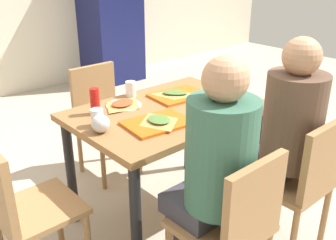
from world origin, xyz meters
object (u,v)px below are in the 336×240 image
at_px(plastic_cup_b, 213,116).
at_px(foil_bundle, 101,124).
at_px(main_table, 168,124).
at_px(tray_red_far, 179,95).
at_px(paper_plate_center, 124,105).
at_px(tray_red_near, 157,123).
at_px(chair_left_end, 21,205).
at_px(plastic_cup_c, 97,118).
at_px(soda_can, 220,82).
at_px(chair_near_right, 303,179).
at_px(paper_plate_near_edge, 214,111).
at_px(pizza_slice_a, 159,120).
at_px(pizza_slice_b, 175,93).
at_px(person_in_red, 214,165).
at_px(person_in_brown_jacket, 286,130).
at_px(pizza_slice_c, 123,104).
at_px(plastic_cup_a, 131,89).
at_px(condiment_bottle, 95,101).
at_px(chair_near_left, 234,224).
at_px(drink_fridge, 110,11).
at_px(chair_far_side, 101,112).

height_order(plastic_cup_b, foil_bundle, same).
height_order(main_table, tray_red_far, tray_red_far).
height_order(tray_red_far, paper_plate_center, tray_red_far).
bearing_deg(tray_red_near, tray_red_far, 32.66).
relative_size(main_table, plastic_cup_b, 11.67).
relative_size(chair_left_end, plastic_cup_c, 8.59).
height_order(tray_red_far, plastic_cup_c, plastic_cup_c).
distance_m(plastic_cup_b, soda_can, 0.59).
relative_size(chair_near_right, paper_plate_near_edge, 3.91).
height_order(pizza_slice_a, pizza_slice_b, same).
relative_size(person_in_red, person_in_brown_jacket, 1.00).
bearing_deg(person_in_red, plastic_cup_b, 43.41).
bearing_deg(paper_plate_near_edge, main_table, 128.32).
distance_m(pizza_slice_c, plastic_cup_b, 0.60).
relative_size(person_in_brown_jacket, plastic_cup_a, 12.69).
height_order(pizza_slice_a, condiment_bottle, condiment_bottle).
xyz_separation_m(chair_left_end, paper_plate_center, (0.79, 0.22, 0.26)).
relative_size(chair_near_left, plastic_cup_a, 8.59).
bearing_deg(tray_red_near, pizza_slice_b, 35.31).
bearing_deg(soda_can, foil_bundle, -177.67).
distance_m(paper_plate_near_edge, drink_fridge, 3.35).
bearing_deg(pizza_slice_c, chair_near_right, -64.64).
relative_size(chair_far_side, plastic_cup_a, 8.59).
bearing_deg(foil_bundle, plastic_cup_b, -31.53).
bearing_deg(plastic_cup_a, condiment_bottle, -160.96).
distance_m(pizza_slice_b, pizza_slice_c, 0.37).
distance_m(chair_far_side, person_in_red, 1.48).
bearing_deg(pizza_slice_c, foil_bundle, -142.51).
bearing_deg(paper_plate_center, tray_red_near, -94.60).
relative_size(chair_near_right, plastic_cup_b, 8.59).
relative_size(main_table, person_in_red, 0.92).
height_order(pizza_slice_a, plastic_cup_a, plastic_cup_a).
distance_m(pizza_slice_a, pizza_slice_c, 0.37).
bearing_deg(paper_plate_center, main_table, -51.68).
height_order(chair_left_end, foil_bundle, foil_bundle).
bearing_deg(condiment_bottle, main_table, -30.29).
bearing_deg(person_in_red, pizza_slice_a, 79.32).
height_order(plastic_cup_a, condiment_bottle, condiment_bottle).
xyz_separation_m(tray_red_near, plastic_cup_b, (0.23, -0.20, 0.04)).
height_order(main_table, plastic_cup_a, plastic_cup_a).
height_order(main_table, soda_can, soda_can).
height_order(person_in_brown_jacket, soda_can, person_in_brown_jacket).
bearing_deg(person_in_red, chair_left_end, 136.26).
bearing_deg(pizza_slice_a, plastic_cup_a, 71.02).
distance_m(chair_left_end, plastic_cup_a, 1.05).
distance_m(tray_red_near, plastic_cup_b, 0.31).
height_order(person_in_brown_jacket, plastic_cup_c, person_in_brown_jacket).
bearing_deg(main_table, tray_red_far, 30.61).
xyz_separation_m(chair_left_end, soda_can, (1.46, 0.02, 0.32)).
bearing_deg(plastic_cup_c, foil_bundle, -109.91).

